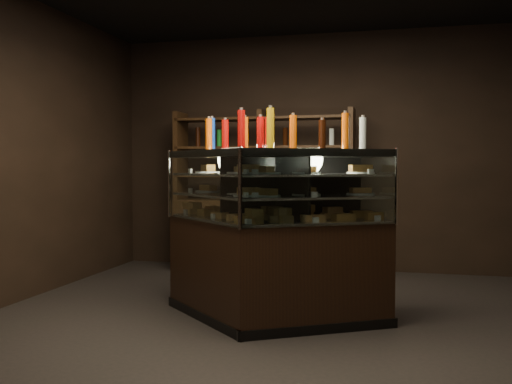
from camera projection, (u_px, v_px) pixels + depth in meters
ground at (269, 318)px, 4.94m from camera, size 5.00×5.00×0.00m
room_shell at (269, 93)px, 4.85m from camera, size 5.02×5.02×3.01m
display_case at (269, 263)px, 4.87m from camera, size 2.11×1.42×1.47m
food_display at (269, 192)px, 4.84m from camera, size 1.74×0.97×0.45m
bottles_top at (270, 133)px, 4.83m from camera, size 1.57×0.83×0.30m
potted_conifer at (338, 260)px, 5.76m from camera, size 0.31×0.31×0.66m
back_shelving at (263, 224)px, 7.03m from camera, size 2.22×0.45×2.00m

